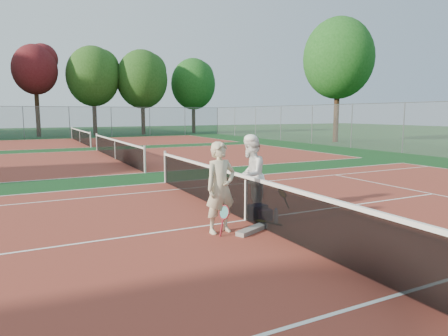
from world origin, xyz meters
The scene contains 23 objects.
ground centered at (0.00, 0.00, 0.00)m, with size 130.00×130.00×0.00m, color #0E3515.
court_main centered at (0.00, 0.00, 0.00)m, with size 23.77×10.97×0.01m, color maroon.
court_far_a centered at (0.00, 13.50, 0.00)m, with size 23.77×10.97×0.01m, color maroon.
court_far_b centered at (0.00, 27.00, 0.00)m, with size 23.77×10.97×0.01m, color maroon.
net_main centered at (0.00, 0.00, 0.51)m, with size 0.10×10.98×1.02m, color black, non-canonical shape.
net_far_a centered at (0.00, 13.50, 0.51)m, with size 0.10×10.98×1.02m, color black, non-canonical shape.
net_far_b centered at (0.00, 27.00, 0.51)m, with size 0.10×10.98×1.02m, color black, non-canonical shape.
fence_back centered at (0.00, 34.00, 1.50)m, with size 32.00×0.06×3.00m, color slate, non-canonical shape.
fence_right centered at (16.00, 6.75, 1.50)m, with size 54.50×0.06×3.00m, color slate, non-canonical shape.
player_a centered at (-0.91, -0.55, 0.91)m, with size 0.67×0.44×1.82m, color beige.
player_b centered at (0.45, 0.55, 0.91)m, with size 0.88×0.69×1.82m, color white.
racket_red centered at (-0.93, -0.75, 0.29)m, with size 0.20×0.27×0.58m, color maroon, non-canonical shape.
racket_black_held centered at (1.29, 0.43, 0.27)m, with size 0.33×0.27×0.53m, color black, non-canonical shape.
racket_spare centered at (0.15, -0.39, 0.04)m, with size 0.60×0.27×0.08m, color black, non-canonical shape.
sports_bag_navy centered at (0.27, -0.02, 0.17)m, with size 0.42×0.29×0.33m, color black.
sports_bag_purple centered at (0.36, -0.20, 0.13)m, with size 0.31×0.21×0.25m, color black.
net_cover_canvas centered at (-0.33, -0.83, 0.05)m, with size 0.86×0.20×0.09m, color slate.
water_bottle centered at (0.44, -0.54, 0.15)m, with size 0.09×0.09×0.30m, color silver.
tree_back_maroon centered at (-2.63, 37.52, 6.66)m, with size 4.34×4.34×9.20m.
tree_back_3 centered at (2.96, 37.57, 6.25)m, with size 5.54×5.54×9.46m.
tree_back_4 centered at (8.10, 36.88, 6.09)m, with size 5.62×5.62×9.34m.
tree_back_5 centered at (14.65, 37.83, 5.84)m, with size 5.33×5.33×8.92m.
tree_right_1 centered at (18.88, 17.70, 6.74)m, with size 5.64×5.64×10.00m.
Camera 1 is at (-4.38, -7.49, 2.37)m, focal length 32.00 mm.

